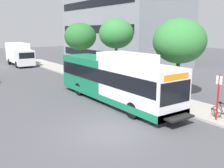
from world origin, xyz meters
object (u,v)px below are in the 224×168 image
object	(u,v)px
transit_bus	(114,79)
bus_stop_sign_pole	(218,94)
box_truck_background	(19,54)
street_tree_near_stop	(179,41)
street_tree_mid_block	(116,34)
street_tree_far_block	(80,37)

from	to	relation	value
transit_bus	bus_stop_sign_pole	world-z (taller)	transit_bus
bus_stop_sign_pole	box_truck_background	bearing A→B (deg)	94.60
street_tree_near_stop	box_truck_background	size ratio (longest dim) A/B	0.84
transit_bus	box_truck_background	size ratio (longest dim) A/B	1.75
street_tree_near_stop	street_tree_mid_block	world-z (taller)	street_tree_mid_block
street_tree_mid_block	box_truck_background	bearing A→B (deg)	103.70
street_tree_mid_block	street_tree_far_block	world-z (taller)	street_tree_mid_block
transit_bus	street_tree_far_block	xyz separation A→B (m)	(4.31, 13.14, 2.65)
transit_bus	bus_stop_sign_pole	size ratio (longest dim) A/B	4.71
street_tree_mid_block	box_truck_background	size ratio (longest dim) A/B	0.87
transit_bus	street_tree_near_stop	distance (m)	5.55
street_tree_near_stop	transit_bus	bearing A→B (deg)	156.87
street_tree_near_stop	street_tree_mid_block	xyz separation A→B (m)	(-0.17, 7.68, 0.43)
box_truck_background	bus_stop_sign_pole	bearing A→B (deg)	-85.40
transit_bus	box_truck_background	distance (m)	23.89
bus_stop_sign_pole	street_tree_near_stop	size ratio (longest dim) A/B	0.44
bus_stop_sign_pole	street_tree_far_block	world-z (taller)	street_tree_far_block
bus_stop_sign_pole	transit_bus	bearing A→B (deg)	109.40
transit_bus	street_tree_far_block	bearing A→B (deg)	71.84
bus_stop_sign_pole	box_truck_background	world-z (taller)	box_truck_background
bus_stop_sign_pole	street_tree_mid_block	bearing A→B (deg)	81.09
street_tree_far_block	box_truck_background	size ratio (longest dim) A/B	0.83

